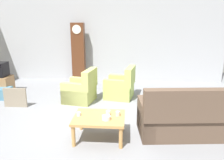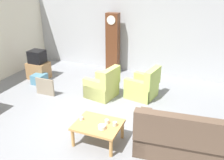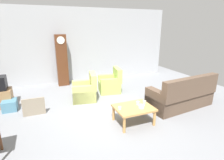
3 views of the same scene
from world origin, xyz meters
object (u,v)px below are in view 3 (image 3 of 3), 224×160
Objects in this scene: armchair_olive_near at (85,91)px; bowl_white_stacked at (141,106)px; grandfather_clock at (62,60)px; framed_picture_leaning at (34,107)px; coffee_table_wood at (134,109)px; storage_box_blue at (10,105)px; cup_blue_rimmed at (120,108)px; armchair_olive_far at (111,84)px; cup_cream_tall at (144,102)px; couch_floral at (182,96)px; tv_stand_cabinet at (0,99)px; cup_white_porcelain at (138,103)px.

bowl_white_stacked is at bearing -66.39° from armchair_olive_near.
armchair_olive_near is at bearing -76.37° from grandfather_clock.
grandfather_clock is 4.30m from bowl_white_stacked.
framed_picture_leaning is at bearing 148.42° from bowl_white_stacked.
bowl_white_stacked is at bearing -71.02° from grandfather_clock.
grandfather_clock reaches higher than coffee_table_wood.
framed_picture_leaning is at bearing -42.05° from storage_box_blue.
cup_blue_rimmed is (0.38, -1.97, 0.18)m from armchair_olive_near.
storage_box_blue is at bearing 178.09° from armchair_olive_near.
armchair_olive_far reaches higher than coffee_table_wood.
armchair_olive_far is at bearing 73.34° from cup_blue_rimmed.
cup_cream_tall is 0.28m from bowl_white_stacked.
couch_floral reaches higher than armchair_olive_near.
grandfather_clock is 27.50× the size of cup_blue_rimmed.
armchair_olive_near is at bearing -9.57° from tv_stand_cabinet.
framed_picture_leaning is 6.55× the size of cup_white_porcelain.
grandfather_clock is at bearing 130.10° from couch_floral.
cup_cream_tall reaches higher than framed_picture_leaning.
grandfather_clock reaches higher than bowl_white_stacked.
cup_blue_rimmed is at bearing 179.11° from coffee_table_wood.
coffee_table_wood is 0.21m from cup_white_porcelain.
armchair_olive_far is 0.44× the size of grandfather_clock.
grandfather_clock is (-3.06, 3.64, 0.71)m from couch_floral.
armchair_olive_near is 5.90× the size of bowl_white_stacked.
cup_cream_tall is at bearing -30.10° from storage_box_blue.
cup_blue_rimmed reaches higher than coffee_table_wood.
grandfather_clock is at bearing 103.63° from armchair_olive_near.
armchair_olive_far is (-1.51, 2.11, -0.05)m from couch_floral.
tv_stand_cabinet is 7.64× the size of cup_cream_tall.
framed_picture_leaning is 7.80× the size of cup_blue_rimmed.
tv_stand_cabinet is 4.23m from cup_white_porcelain.
armchair_olive_far is 2.48m from cup_blue_rimmed.
cup_cream_tall reaches higher than storage_box_blue.
armchair_olive_far is at bearing 19.17° from framed_picture_leaning.
tv_stand_cabinet is at bearing 146.50° from cup_white_porcelain.
armchair_olive_near is 0.44× the size of grandfather_clock.
grandfather_clock is 2.84m from framed_picture_leaning.
cup_cream_tall is (1.59, -3.84, -0.57)m from grandfather_clock.
couch_floral reaches higher than coffee_table_wood.
cup_white_porcelain is 0.56m from cup_blue_rimmed.
grandfather_clock reaches higher than cup_blue_rimmed.
coffee_table_wood is 4.15m from grandfather_clock.
armchair_olive_far is at bearing -0.51° from tv_stand_cabinet.
cup_blue_rimmed is at bearing -175.44° from cup_cream_tall.
grandfather_clock is (-0.47, 1.93, 0.76)m from armchair_olive_near.
cup_white_porcelain is 1.03× the size of cup_cream_tall.
tv_stand_cabinet is 1.57× the size of storage_box_blue.
armchair_olive_near is 2.01m from cup_blue_rimmed.
couch_floral is 4.38m from framed_picture_leaning.
bowl_white_stacked is at bearing -136.56° from cup_cream_tall.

